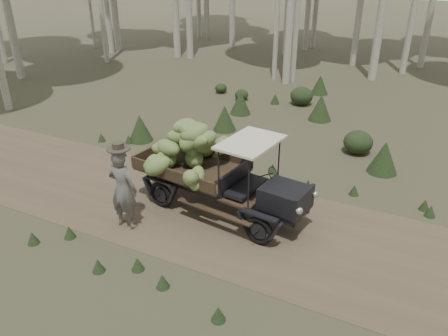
# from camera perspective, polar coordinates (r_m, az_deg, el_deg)

# --- Properties ---
(ground) EXTENTS (120.00, 120.00, 0.00)m
(ground) POSITION_cam_1_polar(r_m,az_deg,el_deg) (10.64, 0.14, -6.66)
(ground) COLOR #473D2B
(ground) RESTS_ON ground
(dirt_track) EXTENTS (70.00, 4.00, 0.01)m
(dirt_track) POSITION_cam_1_polar(r_m,az_deg,el_deg) (10.64, 0.14, -6.64)
(dirt_track) COLOR brown
(dirt_track) RESTS_ON ground
(banana_truck) EXTENTS (4.63, 2.45, 2.23)m
(banana_truck) POSITION_cam_1_polar(r_m,az_deg,el_deg) (10.64, -3.10, 1.61)
(banana_truck) COLOR black
(banana_truck) RESTS_ON ground
(farmer) EXTENTS (0.73, 0.54, 2.13)m
(farmer) POSITION_cam_1_polar(r_m,az_deg,el_deg) (10.14, -13.07, -2.59)
(farmer) COLOR #55524E
(farmer) RESTS_ON ground
(undergrowth) EXTENTS (22.54, 21.27, 1.38)m
(undergrowth) POSITION_cam_1_polar(r_m,az_deg,el_deg) (9.02, -6.64, -9.84)
(undergrowth) COLOR #233319
(undergrowth) RESTS_ON ground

